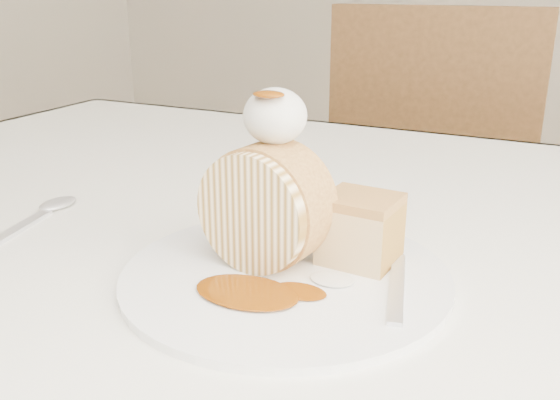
% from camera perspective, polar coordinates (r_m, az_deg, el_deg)
% --- Properties ---
extents(table, '(1.40, 0.90, 0.75)m').
position_cam_1_polar(table, '(0.72, 2.75, -7.99)').
color(table, silver).
rests_on(table, ground).
extents(chair_far, '(0.45, 0.45, 0.94)m').
position_cam_1_polar(chair_far, '(1.53, 13.94, 1.63)').
color(chair_far, brown).
rests_on(chair_far, ground).
extents(plate, '(0.30, 0.30, 0.01)m').
position_cam_1_polar(plate, '(0.53, 0.50, -6.94)').
color(plate, white).
rests_on(plate, table).
extents(roulade_slice, '(0.11, 0.07, 0.10)m').
position_cam_1_polar(roulade_slice, '(0.53, -1.32, -0.63)').
color(roulade_slice, '#FFE5B1').
rests_on(roulade_slice, plate).
extents(cake_chunk, '(0.07, 0.06, 0.05)m').
position_cam_1_polar(cake_chunk, '(0.55, 7.34, -3.03)').
color(cake_chunk, '#BA8D46').
rests_on(cake_chunk, plate).
extents(whipped_cream, '(0.05, 0.05, 0.05)m').
position_cam_1_polar(whipped_cream, '(0.52, -0.45, 7.68)').
color(whipped_cream, silver).
rests_on(whipped_cream, roulade_slice).
extents(caramel_drizzle, '(0.03, 0.02, 0.01)m').
position_cam_1_polar(caramel_drizzle, '(0.50, -1.06, 10.31)').
color(caramel_drizzle, '#6D3104').
rests_on(caramel_drizzle, whipped_cream).
extents(caramel_pool, '(0.09, 0.06, 0.00)m').
position_cam_1_polar(caramel_pool, '(0.50, -3.07, -8.39)').
color(caramel_pool, '#6D3104').
rests_on(caramel_pool, plate).
extents(fork, '(0.06, 0.17, 0.00)m').
position_cam_1_polar(fork, '(0.51, 10.64, -7.81)').
color(fork, silver).
rests_on(fork, plate).
extents(spoon, '(0.06, 0.18, 0.00)m').
position_cam_1_polar(spoon, '(0.68, -23.77, -3.04)').
color(spoon, silver).
rests_on(spoon, table).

